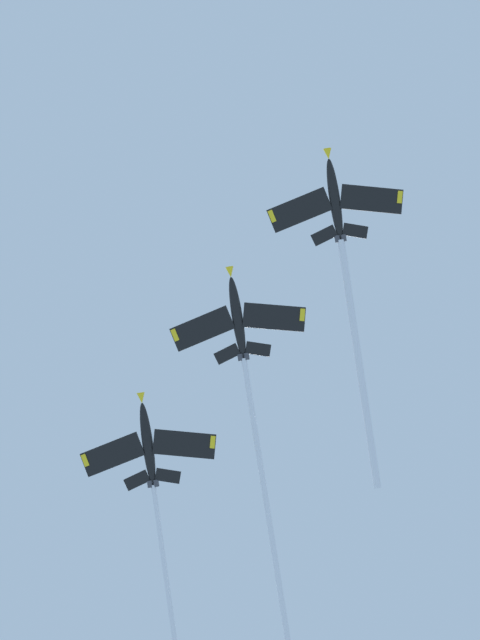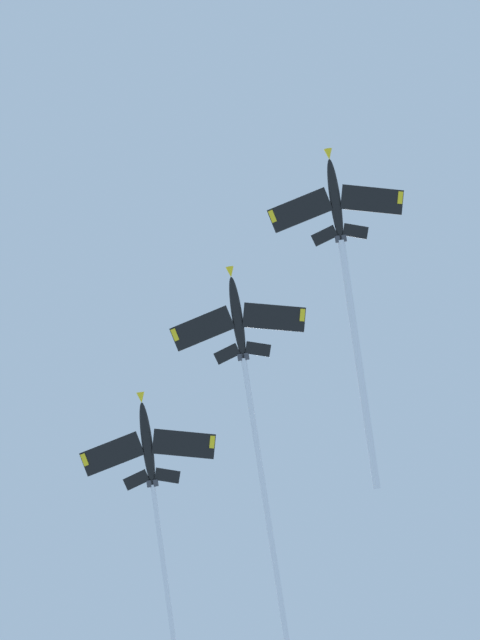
{
  "view_description": "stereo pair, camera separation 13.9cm",
  "coord_description": "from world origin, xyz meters",
  "views": [
    {
      "loc": [
        -10.5,
        -3.26,
        2.0
      ],
      "look_at": [
        25.26,
        5.64,
        158.34
      ],
      "focal_mm": 62.1,
      "sensor_mm": 36.0,
      "label": 1
    },
    {
      "loc": [
        -10.53,
        -3.12,
        2.0
      ],
      "look_at": [
        25.26,
        5.64,
        158.34
      ],
      "focal_mm": 62.1,
      "sensor_mm": 36.0,
      "label": 2
    }
  ],
  "objects": [
    {
      "name": "jet_third",
      "position": [
        47.0,
        23.63,
        151.52
      ],
      "size": [
        53.36,
        20.09,
        16.82
      ],
      "color": "black"
    },
    {
      "name": "jet_second",
      "position": [
        34.8,
        6.76,
        155.59
      ],
      "size": [
        53.53,
        20.12,
        15.96
      ],
      "color": "black"
    },
    {
      "name": "jet_lead",
      "position": [
        23.1,
        -10.83,
        159.79
      ],
      "size": [
        48.42,
        20.1,
        13.67
      ],
      "color": "black"
    }
  ]
}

